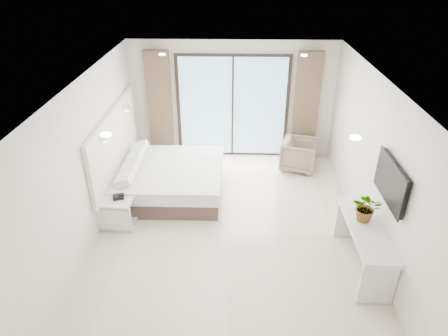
{
  "coord_description": "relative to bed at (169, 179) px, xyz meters",
  "views": [
    {
      "loc": [
        0.05,
        -5.59,
        4.4
      ],
      "look_at": [
        -0.12,
        0.4,
        1.08
      ],
      "focal_mm": 32.0,
      "sensor_mm": 36.0,
      "label": 1
    }
  ],
  "objects": [
    {
      "name": "armchair",
      "position": [
        2.77,
        1.1,
        0.07
      ],
      "size": [
        0.87,
        0.9,
        0.76
      ],
      "primitive_type": "imported",
      "rotation": [
        0.0,
        0.0,
        1.28
      ],
      "color": "#978063",
      "rests_on": "ground"
    },
    {
      "name": "phone",
      "position": [
        -0.71,
        -1.08,
        0.27
      ],
      "size": [
        0.22,
        0.2,
        0.06
      ],
      "primitive_type": "cube",
      "rotation": [
        0.0,
        0.0,
        0.3
      ],
      "color": "black",
      "rests_on": "nightstand"
    },
    {
      "name": "ground",
      "position": [
        1.26,
        -1.3,
        -0.31
      ],
      "size": [
        6.2,
        6.2,
        0.0
      ],
      "primitive_type": "plane",
      "color": "beige",
      "rests_on": "ground"
    },
    {
      "name": "room_shell",
      "position": [
        1.06,
        -0.43,
        1.27
      ],
      "size": [
        4.62,
        6.22,
        2.72
      ],
      "color": "silver",
      "rests_on": "ground"
    },
    {
      "name": "nightstand",
      "position": [
        -0.76,
        -1.12,
        -0.03
      ],
      "size": [
        0.62,
        0.52,
        0.54
      ],
      "rotation": [
        0.0,
        0.0,
        -0.04
      ],
      "color": "silver",
      "rests_on": "ground"
    },
    {
      "name": "bed",
      "position": [
        0.0,
        0.0,
        0.0
      ],
      "size": [
        2.1,
        2.0,
        0.72
      ],
      "color": "brown",
      "rests_on": "ground"
    },
    {
      "name": "plant",
      "position": [
        3.3,
        -1.91,
        0.64
      ],
      "size": [
        0.56,
        0.58,
        0.36
      ],
      "primitive_type": "imported",
      "rotation": [
        0.0,
        0.0,
        -0.38
      ],
      "color": "#33662D",
      "rests_on": "console_desk"
    },
    {
      "name": "console_desk",
      "position": [
        3.3,
        -2.07,
        0.26
      ],
      "size": [
        0.52,
        1.65,
        0.77
      ],
      "color": "silver",
      "rests_on": "ground"
    }
  ]
}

